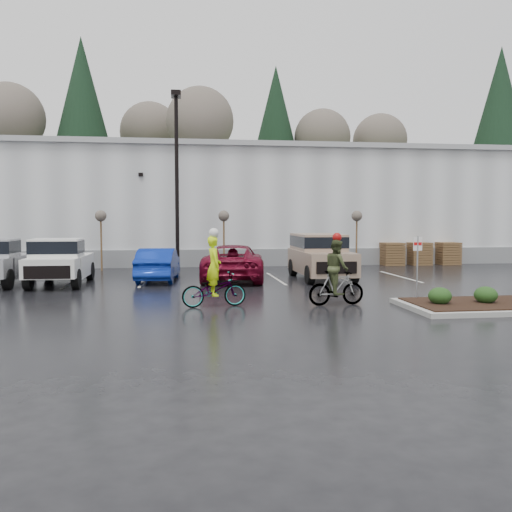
{
  "coord_description": "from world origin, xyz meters",
  "views": [
    {
      "loc": [
        -3.79,
        -16.44,
        2.78
      ],
      "look_at": [
        -0.91,
        4.48,
        1.3
      ],
      "focal_mm": 38.0,
      "sensor_mm": 36.0,
      "label": 1
    }
  ],
  "objects": [
    {
      "name": "lamppost",
      "position": [
        -4.0,
        12.0,
        5.69
      ],
      "size": [
        0.5,
        1.0,
        9.22
      ],
      "color": "black",
      "rests_on": "ground"
    },
    {
      "name": "shrub_b",
      "position": [
        5.5,
        -1.0,
        0.41
      ],
      "size": [
        0.7,
        0.7,
        0.52
      ],
      "primitive_type": "ellipsoid",
      "color": "#123513",
      "rests_on": "curb_island"
    },
    {
      "name": "car_blue",
      "position": [
        -4.82,
        7.89,
        0.73
      ],
      "size": [
        1.9,
        4.54,
        1.46
      ],
      "primitive_type": "imported",
      "rotation": [
        0.0,
        0.0,
        3.06
      ],
      "color": "#0E299C",
      "rests_on": "ground"
    },
    {
      "name": "pallet_stack_b",
      "position": [
        10.2,
        14.0,
        0.68
      ],
      "size": [
        1.2,
        1.2,
        1.35
      ],
      "primitive_type": "cube",
      "color": "#4B3A1E",
      "rests_on": "ground"
    },
    {
      "name": "ground",
      "position": [
        0.0,
        0.0,
        0.0
      ],
      "size": [
        120.0,
        120.0,
        0.0
      ],
      "primitive_type": "plane",
      "color": "black",
      "rests_on": "ground"
    },
    {
      "name": "warehouse",
      "position": [
        0.0,
        21.99,
        3.65
      ],
      "size": [
        60.5,
        15.5,
        7.2
      ],
      "color": "#B4B7B9",
      "rests_on": "ground"
    },
    {
      "name": "pallet_stack_a",
      "position": [
        8.5,
        14.0,
        0.68
      ],
      "size": [
        1.2,
        1.2,
        1.35
      ],
      "primitive_type": "cube",
      "color": "#4B3A1E",
      "rests_on": "ground"
    },
    {
      "name": "car_red",
      "position": [
        -1.49,
        7.78,
        0.79
      ],
      "size": [
        3.33,
        6.0,
        1.59
      ],
      "primitive_type": "imported",
      "rotation": [
        0.0,
        0.0,
        3.02
      ],
      "color": "maroon",
      "rests_on": "ground"
    },
    {
      "name": "pallet_stack_c",
      "position": [
        12.0,
        14.0,
        0.68
      ],
      "size": [
        1.2,
        1.2,
        1.35
      ],
      "primitive_type": "cube",
      "color": "#4B3A1E",
      "rests_on": "ground"
    },
    {
      "name": "fire_lane_sign",
      "position": [
        3.8,
        0.2,
        1.41
      ],
      "size": [
        0.3,
        0.05,
        2.2
      ],
      "color": "gray",
      "rests_on": "ground"
    },
    {
      "name": "cyclist_hivis",
      "position": [
        -2.8,
        0.43,
        0.76
      ],
      "size": [
        2.13,
        1.04,
        2.47
      ],
      "rotation": [
        0.0,
        0.0,
        1.74
      ],
      "color": "#3F3F44",
      "rests_on": "ground"
    },
    {
      "name": "pickup_white",
      "position": [
        -8.8,
        7.19,
        0.98
      ],
      "size": [
        2.1,
        5.2,
        1.96
      ],
      "primitive_type": null,
      "color": "silver",
      "rests_on": "ground"
    },
    {
      "name": "wooded_ridge",
      "position": [
        0.0,
        45.0,
        3.0
      ],
      "size": [
        80.0,
        25.0,
        6.0
      ],
      "primitive_type": "cube",
      "color": "#25431C",
      "rests_on": "ground"
    },
    {
      "name": "sapling_mid",
      "position": [
        -1.5,
        13.0,
        2.73
      ],
      "size": [
        0.6,
        0.6,
        3.2
      ],
      "color": "#4B3A1E",
      "rests_on": "ground"
    },
    {
      "name": "sapling_west",
      "position": [
        -8.0,
        13.0,
        2.73
      ],
      "size": [
        0.6,
        0.6,
        3.2
      ],
      "color": "#4B3A1E",
      "rests_on": "ground"
    },
    {
      "name": "shrub_a",
      "position": [
        4.0,
        -1.0,
        0.41
      ],
      "size": [
        0.7,
        0.7,
        0.52
      ],
      "primitive_type": "ellipsoid",
      "color": "#123513",
      "rests_on": "curb_island"
    },
    {
      "name": "cyclist_olive",
      "position": [
        1.09,
        0.18,
        0.85
      ],
      "size": [
        1.83,
        0.9,
        2.32
      ],
      "rotation": [
        0.0,
        0.0,
        1.68
      ],
      "color": "#3F3F44",
      "rests_on": "ground"
    },
    {
      "name": "suv_tan",
      "position": [
        2.51,
        7.51,
        1.03
      ],
      "size": [
        2.2,
        5.1,
        2.06
      ],
      "primitive_type": null,
      "color": "gray",
      "rests_on": "ground"
    },
    {
      "name": "sapling_east",
      "position": [
        6.0,
        13.0,
        2.73
      ],
      "size": [
        0.6,
        0.6,
        3.2
      ],
      "color": "#4B3A1E",
      "rests_on": "ground"
    }
  ]
}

